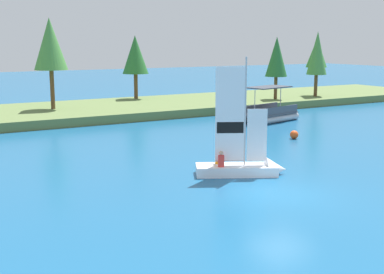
{
  "coord_description": "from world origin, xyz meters",
  "views": [
    {
      "loc": [
        -13.52,
        -16.13,
        6.32
      ],
      "look_at": [
        0.11,
        7.81,
        1.2
      ],
      "focal_mm": 47.81,
      "sensor_mm": 36.0,
      "label": 1
    }
  ],
  "objects_px": {
    "shoreline_tree_midright": "(317,54)",
    "shoreline_tree_right": "(317,53)",
    "shoreline_tree_midleft": "(135,55)",
    "shoreline_tree_left": "(50,44)",
    "shoreline_tree_centre": "(277,57)",
    "sailboat": "(249,166)",
    "pontoon_boat": "(268,113)",
    "channel_buoy": "(294,135)"
  },
  "relations": [
    {
      "from": "shoreline_tree_midright",
      "to": "shoreline_tree_right",
      "type": "height_order",
      "value": "shoreline_tree_midright"
    },
    {
      "from": "shoreline_tree_midleft",
      "to": "shoreline_tree_right",
      "type": "xyz_separation_m",
      "value": [
        18.03,
        -6.41,
        0.12
      ]
    },
    {
      "from": "shoreline_tree_left",
      "to": "shoreline_tree_midright",
      "type": "distance_m",
      "value": 26.87
    },
    {
      "from": "shoreline_tree_centre",
      "to": "sailboat",
      "type": "height_order",
      "value": "shoreline_tree_centre"
    },
    {
      "from": "shoreline_tree_right",
      "to": "shoreline_tree_centre",
      "type": "bearing_deg",
      "value": -171.51
    },
    {
      "from": "sailboat",
      "to": "pontoon_boat",
      "type": "bearing_deg",
      "value": 76.24
    },
    {
      "from": "shoreline_tree_centre",
      "to": "sailboat",
      "type": "relative_size",
      "value": 1.02
    },
    {
      "from": "channel_buoy",
      "to": "shoreline_tree_left",
      "type": "bearing_deg",
      "value": 122.43
    },
    {
      "from": "sailboat",
      "to": "shoreline_tree_midright",
      "type": "bearing_deg",
      "value": 68.4
    },
    {
      "from": "shoreline_tree_left",
      "to": "shoreline_tree_right",
      "type": "height_order",
      "value": "shoreline_tree_left"
    },
    {
      "from": "shoreline_tree_centre",
      "to": "channel_buoy",
      "type": "bearing_deg",
      "value": -124.7
    },
    {
      "from": "shoreline_tree_right",
      "to": "sailboat",
      "type": "relative_size",
      "value": 1.0
    },
    {
      "from": "shoreline_tree_right",
      "to": "pontoon_boat",
      "type": "xyz_separation_m",
      "value": [
        -13.0,
        -8.51,
        -4.51
      ]
    },
    {
      "from": "shoreline_tree_right",
      "to": "pontoon_boat",
      "type": "height_order",
      "value": "shoreline_tree_right"
    },
    {
      "from": "shoreline_tree_centre",
      "to": "shoreline_tree_right",
      "type": "height_order",
      "value": "shoreline_tree_centre"
    },
    {
      "from": "shoreline_tree_midright",
      "to": "shoreline_tree_right",
      "type": "relative_size",
      "value": 1.11
    },
    {
      "from": "shoreline_tree_left",
      "to": "sailboat",
      "type": "relative_size",
      "value": 1.26
    },
    {
      "from": "shoreline_tree_midleft",
      "to": "channel_buoy",
      "type": "distance_m",
      "value": 22.36
    },
    {
      "from": "shoreline_tree_midleft",
      "to": "shoreline_tree_midright",
      "type": "bearing_deg",
      "value": -22.91
    },
    {
      "from": "shoreline_tree_left",
      "to": "shoreline_tree_centre",
      "type": "relative_size",
      "value": 1.24
    },
    {
      "from": "shoreline_tree_left",
      "to": "shoreline_tree_midright",
      "type": "xyz_separation_m",
      "value": [
        26.65,
        -3.33,
        -0.98
      ]
    },
    {
      "from": "shoreline_tree_left",
      "to": "pontoon_boat",
      "type": "bearing_deg",
      "value": -37.23
    },
    {
      "from": "sailboat",
      "to": "pontoon_boat",
      "type": "xyz_separation_m",
      "value": [
        11.22,
        12.96,
        0.24
      ]
    },
    {
      "from": "shoreline_tree_centre",
      "to": "pontoon_boat",
      "type": "xyz_separation_m",
      "value": [
        -6.88,
        -7.6,
        -4.21
      ]
    },
    {
      "from": "sailboat",
      "to": "pontoon_boat",
      "type": "relative_size",
      "value": 1.04
    },
    {
      "from": "shoreline_tree_right",
      "to": "channel_buoy",
      "type": "distance_m",
      "value": 22.79
    },
    {
      "from": "shoreline_tree_right",
      "to": "sailboat",
      "type": "distance_m",
      "value": 32.72
    },
    {
      "from": "shoreline_tree_midright",
      "to": "sailboat",
      "type": "height_order",
      "value": "shoreline_tree_midright"
    },
    {
      "from": "shoreline_tree_centre",
      "to": "shoreline_tree_right",
      "type": "bearing_deg",
      "value": 8.49
    },
    {
      "from": "shoreline_tree_left",
      "to": "shoreline_tree_midleft",
      "type": "bearing_deg",
      "value": 22.9
    },
    {
      "from": "shoreline_tree_centre",
      "to": "channel_buoy",
      "type": "height_order",
      "value": "shoreline_tree_centre"
    },
    {
      "from": "shoreline_tree_centre",
      "to": "pontoon_boat",
      "type": "bearing_deg",
      "value": -132.17
    },
    {
      "from": "shoreline_tree_midright",
      "to": "shoreline_tree_right",
      "type": "bearing_deg",
      "value": 48.95
    },
    {
      "from": "pontoon_boat",
      "to": "shoreline_tree_midleft",
      "type": "bearing_deg",
      "value": 95.32
    },
    {
      "from": "shoreline_tree_left",
      "to": "shoreline_tree_centre",
      "type": "bearing_deg",
      "value": -8.96
    },
    {
      "from": "shoreline_tree_midright",
      "to": "channel_buoy",
      "type": "height_order",
      "value": "shoreline_tree_midright"
    },
    {
      "from": "shoreline_tree_midleft",
      "to": "shoreline_tree_midright",
      "type": "relative_size",
      "value": 0.94
    },
    {
      "from": "shoreline_tree_centre",
      "to": "sailboat",
      "type": "bearing_deg",
      "value": -131.37
    },
    {
      "from": "shoreline_tree_left",
      "to": "sailboat",
      "type": "distance_m",
      "value": 24.79
    },
    {
      "from": "shoreline_tree_centre",
      "to": "sailboat",
      "type": "distance_m",
      "value": 27.75
    },
    {
      "from": "shoreline_tree_left",
      "to": "shoreline_tree_midright",
      "type": "height_order",
      "value": "shoreline_tree_left"
    },
    {
      "from": "shoreline_tree_left",
      "to": "shoreline_tree_midleft",
      "type": "relative_size",
      "value": 1.22
    }
  ]
}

